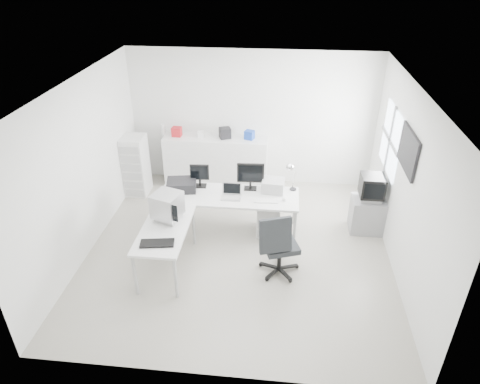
# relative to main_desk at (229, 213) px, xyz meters

# --- Properties ---
(floor) EXTENTS (5.00, 5.00, 0.01)m
(floor) POSITION_rel_main_desk_xyz_m (0.23, -0.51, -0.38)
(floor) COLOR beige
(floor) RESTS_ON ground
(ceiling) EXTENTS (5.00, 5.00, 0.01)m
(ceiling) POSITION_rel_main_desk_xyz_m (0.23, -0.51, 2.42)
(ceiling) COLOR white
(ceiling) RESTS_ON back_wall
(back_wall) EXTENTS (5.00, 0.02, 2.80)m
(back_wall) POSITION_rel_main_desk_xyz_m (0.23, 1.99, 1.02)
(back_wall) COLOR silver
(back_wall) RESTS_ON floor
(left_wall) EXTENTS (0.02, 5.00, 2.80)m
(left_wall) POSITION_rel_main_desk_xyz_m (-2.27, -0.51, 1.02)
(left_wall) COLOR silver
(left_wall) RESTS_ON floor
(right_wall) EXTENTS (0.02, 5.00, 2.80)m
(right_wall) POSITION_rel_main_desk_xyz_m (2.73, -0.51, 1.02)
(right_wall) COLOR silver
(right_wall) RESTS_ON floor
(window) EXTENTS (0.02, 1.20, 1.10)m
(window) POSITION_rel_main_desk_xyz_m (2.71, 0.69, 1.23)
(window) COLOR white
(window) RESTS_ON right_wall
(wall_picture) EXTENTS (0.04, 0.90, 0.60)m
(wall_picture) POSITION_rel_main_desk_xyz_m (2.70, -0.41, 1.52)
(wall_picture) COLOR black
(wall_picture) RESTS_ON right_wall
(main_desk) EXTENTS (2.40, 0.80, 0.75)m
(main_desk) POSITION_rel_main_desk_xyz_m (0.00, 0.00, 0.00)
(main_desk) COLOR silver
(main_desk) RESTS_ON floor
(side_desk) EXTENTS (0.70, 1.40, 0.75)m
(side_desk) POSITION_rel_main_desk_xyz_m (-0.85, -1.10, 0.00)
(side_desk) COLOR silver
(side_desk) RESTS_ON floor
(drawer_pedestal) EXTENTS (0.40, 0.50, 0.60)m
(drawer_pedestal) POSITION_rel_main_desk_xyz_m (0.70, 0.05, -0.08)
(drawer_pedestal) COLOR silver
(drawer_pedestal) RESTS_ON floor
(inkjet_printer) EXTENTS (0.56, 0.47, 0.18)m
(inkjet_printer) POSITION_rel_main_desk_xyz_m (-0.85, 0.10, 0.46)
(inkjet_printer) COLOR black
(inkjet_printer) RESTS_ON main_desk
(lcd_monitor_small) EXTENTS (0.35, 0.21, 0.42)m
(lcd_monitor_small) POSITION_rel_main_desk_xyz_m (-0.55, 0.25, 0.59)
(lcd_monitor_small) COLOR black
(lcd_monitor_small) RESTS_ON main_desk
(lcd_monitor_large) EXTENTS (0.48, 0.21, 0.49)m
(lcd_monitor_large) POSITION_rel_main_desk_xyz_m (0.35, 0.25, 0.62)
(lcd_monitor_large) COLOR black
(lcd_monitor_large) RESTS_ON main_desk
(laptop) EXTENTS (0.36, 0.37, 0.24)m
(laptop) POSITION_rel_main_desk_xyz_m (0.05, -0.10, 0.49)
(laptop) COLOR #B7B7BA
(laptop) RESTS_ON main_desk
(white_keyboard) EXTENTS (0.42, 0.15, 0.02)m
(white_keyboard) POSITION_rel_main_desk_xyz_m (0.65, -0.15, 0.38)
(white_keyboard) COLOR silver
(white_keyboard) RESTS_ON main_desk
(white_mouse) EXTENTS (0.07, 0.07, 0.07)m
(white_mouse) POSITION_rel_main_desk_xyz_m (0.95, -0.10, 0.41)
(white_mouse) COLOR silver
(white_mouse) RESTS_ON main_desk
(laser_printer) EXTENTS (0.40, 0.35, 0.22)m
(laser_printer) POSITION_rel_main_desk_xyz_m (0.75, 0.22, 0.48)
(laser_printer) COLOR #A2A2A2
(laser_printer) RESTS_ON main_desk
(desk_lamp) EXTENTS (0.19, 0.19, 0.47)m
(desk_lamp) POSITION_rel_main_desk_xyz_m (1.10, 0.30, 0.61)
(desk_lamp) COLOR silver
(desk_lamp) RESTS_ON main_desk
(crt_monitor) EXTENTS (0.48, 0.48, 0.43)m
(crt_monitor) POSITION_rel_main_desk_xyz_m (-0.85, -0.85, 0.59)
(crt_monitor) COLOR #B7B7BA
(crt_monitor) RESTS_ON side_desk
(black_keyboard) EXTENTS (0.51, 0.27, 0.03)m
(black_keyboard) POSITION_rel_main_desk_xyz_m (-0.85, -1.50, 0.39)
(black_keyboard) COLOR black
(black_keyboard) RESTS_ON side_desk
(office_chair) EXTENTS (0.83, 0.83, 1.13)m
(office_chair) POSITION_rel_main_desk_xyz_m (0.92, -1.02, 0.19)
(office_chair) COLOR #2A2D30
(office_chair) RESTS_ON floor
(tv_cabinet) EXTENTS (0.58, 0.48, 0.64)m
(tv_cabinet) POSITION_rel_main_desk_xyz_m (2.45, 0.30, -0.06)
(tv_cabinet) COLOR gray
(tv_cabinet) RESTS_ON floor
(crt_tv) EXTENTS (0.50, 0.48, 0.45)m
(crt_tv) POSITION_rel_main_desk_xyz_m (2.45, 0.30, 0.49)
(crt_tv) COLOR black
(crt_tv) RESTS_ON tv_cabinet
(sideboard) EXTENTS (2.15, 0.54, 1.07)m
(sideboard) POSITION_rel_main_desk_xyz_m (-0.50, 1.73, 0.16)
(sideboard) COLOR silver
(sideboard) RESTS_ON floor
(clutter_box_a) EXTENTS (0.20, 0.18, 0.19)m
(clutter_box_a) POSITION_rel_main_desk_xyz_m (-1.30, 1.73, 0.79)
(clutter_box_a) COLOR #B41920
(clutter_box_a) RESTS_ON sideboard
(clutter_box_b) EXTENTS (0.13, 0.11, 0.12)m
(clutter_box_b) POSITION_rel_main_desk_xyz_m (-0.80, 1.73, 0.76)
(clutter_box_b) COLOR silver
(clutter_box_b) RESTS_ON sideboard
(clutter_box_c) EXTENTS (0.28, 0.27, 0.22)m
(clutter_box_c) POSITION_rel_main_desk_xyz_m (-0.30, 1.73, 0.81)
(clutter_box_c) COLOR black
(clutter_box_c) RESTS_ON sideboard
(clutter_box_d) EXTENTS (0.22, 0.21, 0.18)m
(clutter_box_d) POSITION_rel_main_desk_xyz_m (0.20, 1.73, 0.79)
(clutter_box_d) COLOR #173BA1
(clutter_box_d) RESTS_ON sideboard
(clutter_bottle) EXTENTS (0.07, 0.07, 0.22)m
(clutter_bottle) POSITION_rel_main_desk_xyz_m (-1.60, 1.77, 0.81)
(clutter_bottle) COLOR silver
(clutter_bottle) RESTS_ON sideboard
(filing_cabinet) EXTENTS (0.43, 0.51, 1.24)m
(filing_cabinet) POSITION_rel_main_desk_xyz_m (-2.05, 1.19, 0.24)
(filing_cabinet) COLOR silver
(filing_cabinet) RESTS_ON floor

